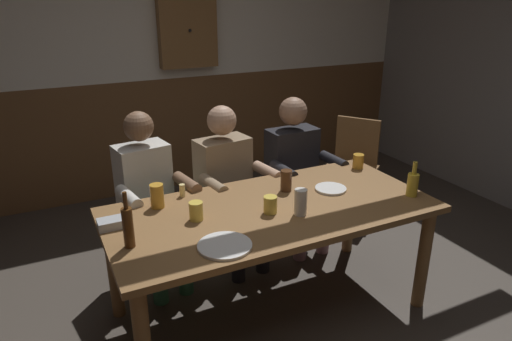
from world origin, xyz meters
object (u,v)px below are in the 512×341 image
(person_0, at_px, (149,194))
(person_2, at_px, (296,166))
(dining_table, at_px, (272,221))
(pint_glass_3, at_px, (157,196))
(chair_empty_near_right, at_px, (352,165))
(pint_glass_0, at_px, (358,161))
(plate_0, at_px, (331,189))
(pint_glass_5, at_px, (301,202))
(wall_dart_cabinet, at_px, (188,30))
(table_candle, at_px, (182,190))
(person_1, at_px, (229,180))
(bottle_0, at_px, (128,226))
(condiment_caddy, at_px, (111,223))
(pint_glass_1, at_px, (196,211))
(pint_glass_4, at_px, (286,181))
(pint_glass_2, at_px, (270,205))
(bottle_1, at_px, (413,184))
(plate_1, at_px, (225,246))

(person_0, height_order, person_2, person_0)
(dining_table, xyz_separation_m, pint_glass_3, (-0.61, 0.30, 0.17))
(person_0, height_order, chair_empty_near_right, person_0)
(dining_table, relative_size, pint_glass_0, 18.69)
(plate_0, relative_size, pint_glass_5, 1.30)
(wall_dart_cabinet, bearing_deg, table_candle, -110.64)
(person_1, height_order, pint_glass_0, person_1)
(bottle_0, distance_m, pint_glass_5, 0.96)
(condiment_caddy, xyz_separation_m, bottle_0, (0.05, -0.25, 0.09))
(plate_0, bearing_deg, pint_glass_1, -179.08)
(chair_empty_near_right, relative_size, pint_glass_0, 8.41)
(plate_0, bearing_deg, pint_glass_4, 155.99)
(chair_empty_near_right, xyz_separation_m, pint_glass_3, (-1.94, -0.64, 0.33))
(bottle_0, height_order, pint_glass_5, bottle_0)
(pint_glass_3, bearing_deg, plate_0, -12.70)
(pint_glass_4, relative_size, wall_dart_cabinet, 0.20)
(person_0, xyz_separation_m, pint_glass_2, (0.53, -0.74, 0.13))
(plate_0, height_order, pint_glass_5, pint_glass_5)
(dining_table, xyz_separation_m, pint_glass_5, (0.10, -0.16, 0.17))
(pint_glass_4, xyz_separation_m, wall_dart_cabinet, (0.05, 2.02, 0.79))
(chair_empty_near_right, bearing_deg, pint_glass_4, 88.68)
(pint_glass_1, distance_m, pint_glass_3, 0.30)
(bottle_1, relative_size, pint_glass_2, 2.17)
(chair_empty_near_right, height_order, condiment_caddy, chair_empty_near_right)
(person_0, bearing_deg, plate_0, 139.91)
(person_0, relative_size, wall_dart_cabinet, 1.74)
(condiment_caddy, distance_m, wall_dart_cabinet, 2.49)
(dining_table, xyz_separation_m, person_1, (0.01, 0.69, 0.01))
(person_0, bearing_deg, pint_glass_4, 137.72)
(person_0, height_order, pint_glass_1, person_0)
(person_0, relative_size, pint_glass_1, 11.26)
(person_0, bearing_deg, table_candle, 107.00)
(person_1, height_order, plate_0, person_1)
(person_0, bearing_deg, person_1, 171.18)
(pint_glass_1, bearing_deg, pint_glass_3, 120.56)
(plate_0, xyz_separation_m, pint_glass_5, (-0.36, -0.22, 0.07))
(pint_glass_0, bearing_deg, pint_glass_1, -169.06)
(chair_empty_near_right, relative_size, pint_glass_4, 6.33)
(dining_table, distance_m, bottle_1, 0.92)
(person_0, bearing_deg, pint_glass_3, 75.22)
(person_2, distance_m, pint_glass_0, 0.50)
(person_0, distance_m, pint_glass_0, 1.50)
(person_0, relative_size, person_2, 1.02)
(person_0, relative_size, plate_0, 5.98)
(table_candle, distance_m, pint_glass_0, 1.31)
(dining_table, height_order, bottle_0, bottle_0)
(condiment_caddy, bearing_deg, bottle_1, -12.67)
(bottle_1, height_order, pint_glass_5, bottle_1)
(chair_empty_near_right, distance_m, wall_dart_cabinet, 2.00)
(plate_1, xyz_separation_m, pint_glass_0, (1.30, 0.61, 0.04))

